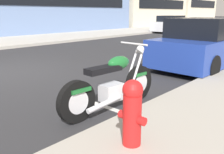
{
  "coord_description": "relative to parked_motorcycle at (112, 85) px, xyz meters",
  "views": [
    {
      "loc": [
        -3.06,
        -6.93,
        1.67
      ],
      "look_at": [
        0.16,
        -4.04,
        0.54
      ],
      "focal_mm": 39.59,
      "sensor_mm": 36.0,
      "label": 1
    }
  ],
  "objects": [
    {
      "name": "parked_car_mid_block",
      "position": [
        4.66,
        0.25,
        0.26
      ],
      "size": [
        4.28,
        1.95,
        1.52
      ],
      "rotation": [
        0.0,
        0.0,
        -0.03
      ],
      "color": "navy",
      "rests_on": "ground"
    },
    {
      "name": "car_opposite_curb",
      "position": [
        16.88,
        8.19,
        0.24
      ],
      "size": [
        4.48,
        2.06,
        1.43
      ],
      "rotation": [
        0.0,
        0.0,
        3.21
      ],
      "color": "silver",
      "rests_on": "ground"
    },
    {
      "name": "sidewalk_far_curb",
      "position": [
        11.99,
        11.22,
        -0.37
      ],
      "size": [
        120.0,
        5.0,
        0.14
      ],
      "primitive_type": "cube",
      "color": "#ADA89E",
      "rests_on": "ground"
    },
    {
      "name": "fire_hydrant",
      "position": [
        -0.94,
        -1.15,
        0.12
      ],
      "size": [
        0.24,
        0.36,
        0.8
      ],
      "color": "red",
      "rests_on": "sidewalk_near_curb"
    },
    {
      "name": "ground_plane",
      "position": [
        -0.01,
        4.18,
        -0.44
      ],
      "size": [
        260.0,
        260.0,
        0.0
      ],
      "primitive_type": "plane",
      "color": "#28282B"
    },
    {
      "name": "parking_stall_stripe",
      "position": [
        -0.01,
        0.24,
        -0.44
      ],
      "size": [
        0.12,
        2.2,
        0.01
      ],
      "primitive_type": "cube",
      "color": "silver",
      "rests_on": "ground"
    },
    {
      "name": "parked_motorcycle",
      "position": [
        0.0,
        0.0,
        0.0
      ],
      "size": [
        2.19,
        0.62,
        1.14
      ],
      "rotation": [
        0.0,
        0.0,
        -0.06
      ],
      "color": "black",
      "rests_on": "ground"
    }
  ]
}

